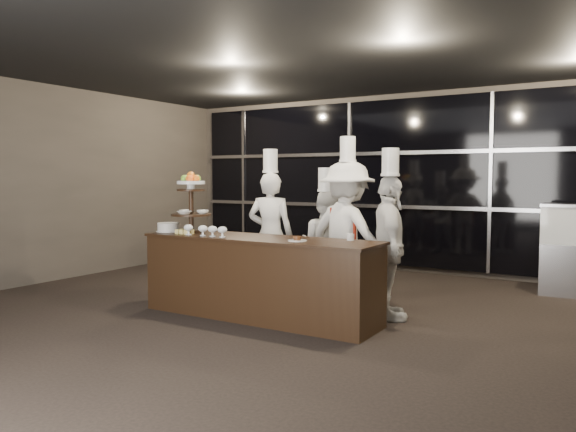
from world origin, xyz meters
The scene contains 13 objects.
room centered at (0.00, 0.00, 1.50)m, with size 10.00×10.00×10.00m.
window_wall centered at (0.00, 4.94, 1.50)m, with size 8.60×0.10×2.80m.
buffet_counter centered at (-0.51, 1.09, 0.47)m, with size 2.84×0.74×0.92m.
display_stand centered at (-1.51, 1.09, 1.34)m, with size 0.48×0.48×0.74m.
compotes centered at (-1.09, 0.87, 1.00)m, with size 0.61×0.11×0.12m.
layer_cake centered at (-1.85, 1.04, 0.97)m, with size 0.30×0.30×0.11m.
pastry_squares centered at (-1.47, 0.92, 0.95)m, with size 0.20×0.12×0.05m.
small_plate centered at (0.05, 0.99, 0.94)m, with size 0.20×0.20×0.05m.
chef_cup centered at (0.51, 1.34, 0.96)m, with size 0.08×0.08×0.07m, color white.
chef_a centered at (-1.00, 2.07, 0.86)m, with size 0.70×0.56×1.96m.
chef_b centered at (-0.34, 2.37, 0.73)m, with size 0.71×0.57×1.72m.
chef_c centered at (0.10, 2.10, 0.90)m, with size 1.28×0.92×2.09m.
chef_d centered at (0.78, 1.79, 0.83)m, with size 0.81×1.02×1.92m.
Camera 1 is at (3.06, -4.11, 1.60)m, focal length 35.00 mm.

